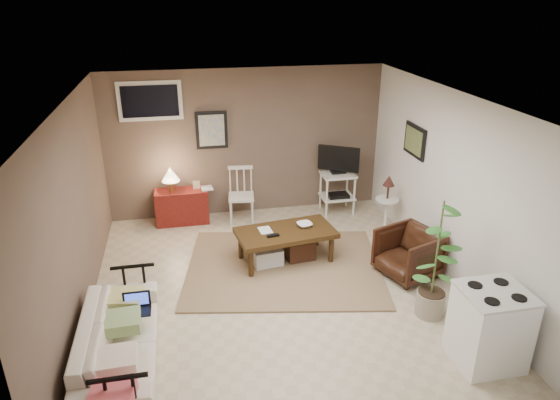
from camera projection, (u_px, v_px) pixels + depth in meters
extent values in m
plane|color=#C1B293|center=(276.00, 289.00, 6.33)|extent=(5.00, 5.00, 0.00)
cube|color=black|center=(212.00, 130.00, 7.89)|extent=(0.50, 0.03, 0.60)
cube|color=black|center=(415.00, 141.00, 7.09)|extent=(0.03, 0.60, 0.45)
cube|color=silver|center=(150.00, 101.00, 7.53)|extent=(0.96, 0.03, 0.60)
cube|color=#8F7853|center=(284.00, 267.00, 6.81)|extent=(2.94, 2.52, 0.02)
cube|color=#3C2710|center=(286.00, 233.00, 6.81)|extent=(1.41, 0.86, 0.07)
cylinder|color=#3C2710|center=(251.00, 263.00, 6.50)|extent=(0.07, 0.07, 0.42)
cylinder|color=#3C2710|center=(331.00, 249.00, 6.86)|extent=(0.07, 0.07, 0.42)
cylinder|color=#3C2710|center=(241.00, 246.00, 6.95)|extent=(0.07, 0.07, 0.42)
cylinder|color=#3C2710|center=(317.00, 234.00, 7.30)|extent=(0.07, 0.07, 0.42)
cube|color=black|center=(273.00, 235.00, 6.63)|extent=(0.17, 0.08, 0.02)
cube|color=#422617|center=(299.00, 249.00, 6.98)|extent=(0.43, 0.38, 0.29)
cube|color=silver|center=(267.00, 256.00, 6.85)|extent=(0.43, 0.38, 0.24)
imported|color=beige|center=(118.00, 335.00, 4.93)|extent=(0.54, 1.84, 0.72)
cube|color=black|center=(137.00, 312.00, 5.18)|extent=(0.28, 0.19, 0.01)
cube|color=black|center=(137.00, 299.00, 5.24)|extent=(0.28, 0.01, 0.18)
cube|color=blue|center=(137.00, 299.00, 5.23)|extent=(0.24, 0.00, 0.14)
cube|color=maroon|center=(182.00, 206.00, 8.04)|extent=(0.84, 0.37, 0.56)
cylinder|color=#A6753F|center=(171.00, 186.00, 7.84)|extent=(0.09, 0.09, 0.19)
cone|color=#F7E6B2|center=(170.00, 174.00, 7.76)|extent=(0.28, 0.28, 0.22)
cube|color=tan|center=(196.00, 185.00, 7.97)|extent=(0.11, 0.02, 0.14)
cube|color=silver|center=(241.00, 197.00, 8.04)|extent=(0.45, 0.45, 0.04)
cylinder|color=silver|center=(231.00, 214.00, 7.95)|extent=(0.03, 0.03, 0.40)
cylinder|color=silver|center=(252.00, 213.00, 7.98)|extent=(0.03, 0.03, 0.40)
cylinder|color=silver|center=(231.00, 205.00, 8.27)|extent=(0.03, 0.03, 0.40)
cylinder|color=silver|center=(252.00, 205.00, 8.29)|extent=(0.03, 0.03, 0.40)
cube|color=silver|center=(240.00, 167.00, 8.03)|extent=(0.40, 0.09, 0.06)
cube|color=silver|center=(338.00, 174.00, 8.27)|extent=(0.54, 0.44, 0.04)
cube|color=silver|center=(337.00, 196.00, 8.43)|extent=(0.54, 0.44, 0.03)
cylinder|color=silver|center=(327.00, 198.00, 8.19)|extent=(0.04, 0.04, 0.69)
cylinder|color=silver|center=(354.00, 196.00, 8.27)|extent=(0.04, 0.04, 0.69)
cylinder|color=silver|center=(321.00, 190.00, 8.53)|extent=(0.04, 0.04, 0.69)
cylinder|color=silver|center=(347.00, 188.00, 8.61)|extent=(0.04, 0.04, 0.69)
cube|color=black|center=(338.00, 172.00, 8.25)|extent=(0.25, 0.14, 0.03)
cube|color=black|center=(339.00, 159.00, 8.16)|extent=(0.62, 0.40, 0.41)
cube|color=#F59F5F|center=(339.00, 159.00, 8.16)|extent=(0.51, 0.31, 0.34)
cube|color=black|center=(338.00, 196.00, 8.37)|extent=(0.35, 0.25, 0.10)
cylinder|color=silver|center=(384.00, 231.00, 7.80)|extent=(0.25, 0.25, 0.03)
cylinder|color=silver|center=(386.00, 216.00, 7.70)|extent=(0.05, 0.05, 0.53)
cylinder|color=silver|center=(387.00, 199.00, 7.59)|extent=(0.35, 0.35, 0.03)
cylinder|color=black|center=(388.00, 191.00, 7.54)|extent=(0.03, 0.03, 0.23)
cone|color=#3B1B18|center=(389.00, 181.00, 7.47)|extent=(0.18, 0.18, 0.16)
imported|color=black|center=(408.00, 251.00, 6.51)|extent=(0.83, 0.86, 0.70)
cylinder|color=gray|center=(430.00, 303.00, 5.79)|extent=(0.33, 0.33, 0.29)
cylinder|color=#4C602D|center=(438.00, 248.00, 5.51)|extent=(0.02, 0.02, 1.15)
cube|color=white|center=(489.00, 328.00, 4.96)|extent=(0.62, 0.58, 0.80)
cube|color=silver|center=(496.00, 293.00, 4.80)|extent=(0.64, 0.60, 0.03)
cylinder|color=black|center=(492.00, 301.00, 4.64)|extent=(0.14, 0.14, 0.01)
cylinder|color=black|center=(519.00, 298.00, 4.69)|extent=(0.14, 0.14, 0.01)
cylinder|color=black|center=(475.00, 285.00, 4.90)|extent=(0.14, 0.14, 0.01)
cylinder|color=black|center=(501.00, 282.00, 4.95)|extent=(0.14, 0.14, 0.01)
imported|color=#3C2710|center=(305.00, 220.00, 6.88)|extent=(0.21, 0.09, 0.21)
imported|color=#3C2710|center=(259.00, 224.00, 6.72)|extent=(0.17, 0.03, 0.23)
imported|color=#3C2710|center=(201.00, 183.00, 7.92)|extent=(0.18, 0.04, 0.24)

